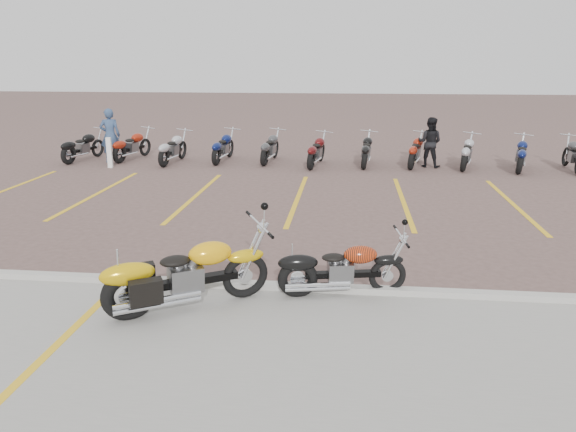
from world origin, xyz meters
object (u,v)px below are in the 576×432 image
object	(u,v)px
person_b	(430,142)
bollard	(109,153)
flame_cruiser	(339,271)
person_a	(110,135)
yellow_cruiser	(184,277)

from	to	relation	value
person_b	bollard	bearing A→B (deg)	27.30
bollard	person_b	bearing A→B (deg)	6.80
flame_cruiser	person_a	world-z (taller)	person_a
person_a	flame_cruiser	bearing A→B (deg)	110.43
flame_cruiser	person_b	bearing A→B (deg)	64.84
person_b	bollard	distance (m)	10.62
person_a	bollard	bearing A→B (deg)	93.12
yellow_cruiser	flame_cruiser	size ratio (longest dim) A/B	1.11
person_a	person_b	world-z (taller)	person_a
person_a	person_b	bearing A→B (deg)	164.47
person_b	bollard	xyz separation A→B (m)	(-10.54, -1.26, -0.33)
person_b	bollard	size ratio (longest dim) A/B	1.65
flame_cruiser	person_a	size ratio (longest dim) A/B	1.05
person_b	yellow_cruiser	bearing A→B (deg)	87.58
flame_cruiser	bollard	bearing A→B (deg)	117.70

